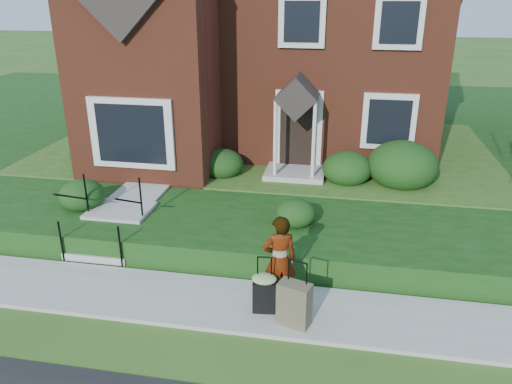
% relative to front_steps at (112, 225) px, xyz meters
% --- Properties ---
extents(ground, '(120.00, 120.00, 0.00)m').
position_rel_front_steps_xyz_m(ground, '(2.50, -1.84, -0.47)').
color(ground, '#2D5119').
rests_on(ground, ground).
extents(sidewalk, '(60.00, 1.60, 0.08)m').
position_rel_front_steps_xyz_m(sidewalk, '(2.50, -1.84, -0.43)').
color(sidewalk, '#9E9B93').
rests_on(sidewalk, ground).
extents(terrace, '(44.00, 20.00, 0.60)m').
position_rel_front_steps_xyz_m(terrace, '(6.50, 9.06, -0.17)').
color(terrace, '#143A0F').
rests_on(terrace, ground).
extents(walkway, '(1.20, 6.00, 0.06)m').
position_rel_front_steps_xyz_m(walkway, '(0.00, 3.16, 0.16)').
color(walkway, '#9E9B93').
rests_on(walkway, terrace).
extents(front_steps, '(1.40, 2.02, 1.50)m').
position_rel_front_steps_xyz_m(front_steps, '(0.00, 0.00, 0.00)').
color(front_steps, '#9E9B93').
rests_on(front_steps, ground).
extents(foundation_shrubs, '(10.18, 4.36, 1.28)m').
position_rel_front_steps_xyz_m(foundation_shrubs, '(3.12, 3.09, 0.65)').
color(foundation_shrubs, '#103510').
rests_on(foundation_shrubs, terrace).
extents(woman, '(0.72, 0.60, 1.69)m').
position_rel_front_steps_xyz_m(woman, '(3.98, -1.64, 0.45)').
color(woman, '#999999').
rests_on(woman, sidewalk).
extents(suitcase_black, '(0.47, 0.40, 1.05)m').
position_rel_front_steps_xyz_m(suitcase_black, '(3.77, -1.99, 0.01)').
color(suitcase_black, black).
rests_on(suitcase_black, sidewalk).
extents(suitcase_olive, '(0.61, 0.45, 1.17)m').
position_rel_front_steps_xyz_m(suitcase_olive, '(4.33, -2.26, -0.00)').
color(suitcase_olive, brown).
rests_on(suitcase_olive, sidewalk).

